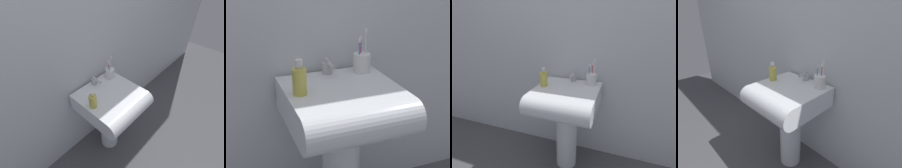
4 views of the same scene
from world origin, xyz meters
TOP-DOWN VIEW (x-y plane):
  - ground_plane at (0.00, 0.00)m, footprint 6.00×6.00m
  - wall_back at (0.00, 0.27)m, footprint 5.00×0.05m
  - sink_pedestal at (0.00, 0.00)m, footprint 0.19×0.19m
  - sink_basin at (0.00, -0.06)m, footprint 0.52×0.54m
  - faucet at (0.00, 0.18)m, footprint 0.05×0.11m
  - toothbrush_cup at (0.17, 0.15)m, footprint 0.09×0.09m
  - soap_bottle at (-0.20, -0.02)m, footprint 0.06×0.06m

SIDE VIEW (x-z plane):
  - ground_plane at x=0.00m, z-range 0.00..0.00m
  - sink_pedestal at x=0.00m, z-range 0.00..0.61m
  - sink_basin at x=0.00m, z-range 0.61..0.77m
  - faucet at x=0.00m, z-range 0.77..0.85m
  - toothbrush_cup at x=0.17m, z-range 0.71..0.93m
  - soap_bottle at x=-0.20m, z-range 0.76..0.92m
  - wall_back at x=0.00m, z-range 0.00..2.40m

